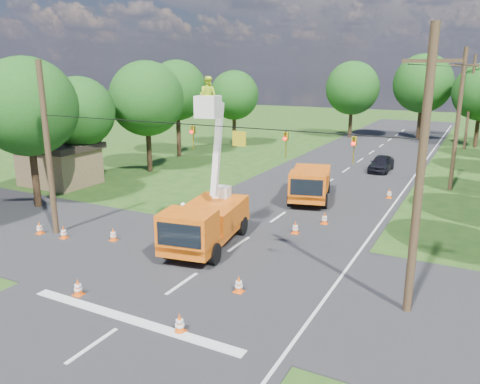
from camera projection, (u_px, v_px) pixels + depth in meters
The scene contains 31 objects.
ground at pixel (329, 182), 36.28m from camera, with size 140.00×140.00×0.00m, color #214615.
road_main at pixel (329, 182), 36.28m from camera, with size 12.00×100.00×0.06m, color black.
road_cross at pixel (208, 267), 20.86m from camera, with size 56.00×10.00×0.07m, color black.
stop_bar at pixel (130, 321), 16.40m from camera, with size 9.00×0.45×0.02m, color silver.
edge_line at pixel (404, 191), 33.77m from camera, with size 0.12×90.00×0.02m, color silver.
bucket_truck at pixel (206, 213), 22.75m from camera, with size 3.42×6.76×8.23m.
second_truck at pixel (310, 183), 31.06m from camera, with size 3.79×6.57×2.32m.
ground_worker at pixel (183, 222), 24.13m from camera, with size 0.65×0.43×1.79m, color orange.
distant_car at pixel (381, 163), 40.06m from camera, with size 1.64×4.08×1.39m, color black.
traffic_cone_0 at pixel (78, 287), 18.10m from camera, with size 0.38×0.38×0.71m.
traffic_cone_1 at pixel (180, 323), 15.55m from camera, with size 0.38×0.38×0.71m.
traffic_cone_2 at pixel (295, 228), 24.90m from camera, with size 0.38×0.38×0.71m.
traffic_cone_3 at pixel (325, 218), 26.45m from camera, with size 0.38×0.38×0.71m.
traffic_cone_4 at pixel (113, 234), 23.86m from camera, with size 0.38×0.38×0.71m.
traffic_cone_5 at pixel (64, 232), 24.19m from camera, with size 0.38×0.38×0.71m.
traffic_cone_6 at pixel (40, 228), 24.85m from camera, with size 0.38×0.38×0.71m.
traffic_cone_7 at pixel (389, 193), 31.71m from camera, with size 0.38×0.38×0.71m.
traffic_cone_8 at pixel (239, 284), 18.35m from camera, with size 0.38×0.38×0.71m.
pole_right_near at pixel (420, 175), 15.74m from camera, with size 1.80×0.30×10.00m.
pole_right_mid at pixel (458, 119), 32.87m from camera, with size 1.80×0.30×10.00m.
pole_right_far at pixel (470, 102), 50.00m from camera, with size 1.80×0.30×10.00m.
pole_left at pixel (48, 150), 23.96m from camera, with size 0.30×0.30×9.00m.
signal_span at pixel (253, 139), 18.35m from camera, with size 18.00×0.29×1.07m.
shed at pixel (59, 163), 35.36m from camera, with size 5.50×4.50×3.15m.
tree_left_b at pixel (27, 107), 28.31m from camera, with size 6.00×6.00×9.32m.
tree_left_c at pixel (79, 112), 34.57m from camera, with size 5.20×5.20×8.06m.
tree_left_d at pixel (147, 99), 38.86m from camera, with size 6.20×6.20×9.24m.
tree_left_e at pixel (177, 90), 45.57m from camera, with size 5.80×5.80×9.41m.
tree_left_f at pixel (234, 95), 51.73m from camera, with size 5.40×5.40×8.40m.
tree_far_a at pixel (352, 88), 58.35m from camera, with size 6.60×6.60×9.50m.
tree_far_b at pixel (423, 84), 56.32m from camera, with size 7.00×7.00×10.32m.
Camera 1 is at (10.24, -14.44, 8.56)m, focal length 35.00 mm.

